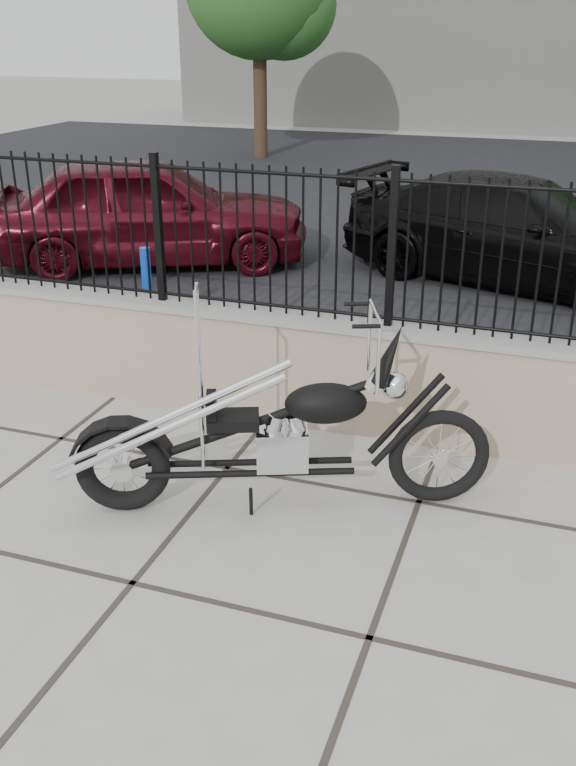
{
  "coord_description": "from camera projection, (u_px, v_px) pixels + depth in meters",
  "views": [
    {
      "loc": [
        2.23,
        -3.53,
        3.16
      ],
      "look_at": [
        0.52,
        1.43,
        0.83
      ],
      "focal_mm": 38.0,
      "sensor_mm": 36.0,
      "label": 1
    }
  ],
  "objects": [
    {
      "name": "iron_fence",
      "position": [
        270.0,
        241.0,
        6.52
      ],
      "size": [
        14.0,
        0.08,
        1.2
      ],
      "primitive_type": "cube",
      "color": "black",
      "rests_on": "retaining_wall"
    },
    {
      "name": "chopper_motorcycle",
      "position": [
        274.0,
        400.0,
        5.48
      ],
      "size": [
        2.76,
        1.48,
        1.67
      ],
      "primitive_type": null,
      "rotation": [
        0.0,
        0.0,
        0.38
      ],
      "color": "black",
      "rests_on": "ground_plane"
    },
    {
      "name": "retaining_wall",
      "position": [
        271.0,
        365.0,
        6.96
      ],
      "size": [
        14.0,
        0.36,
        0.96
      ],
      "primitive_type": "cube",
      "color": "gray",
      "rests_on": "ground_plane"
    },
    {
      "name": "parking_lot",
      "position": [
        447.0,
        201.0,
        15.8
      ],
      "size": [
        30.0,
        30.0,
        0.0
      ],
      "primitive_type": "plane",
      "color": "black",
      "rests_on": "ground"
    },
    {
      "name": "ground_plane",
      "position": [
        132.0,
        583.0,
        5.0
      ],
      "size": [
        90.0,
        90.0,
        0.0
      ],
      "primitive_type": "plane",
      "color": "#99968E",
      "rests_on": "ground"
    },
    {
      "name": "car_red",
      "position": [
        148.0,
        210.0,
        11.39
      ],
      "size": [
        4.82,
        3.53,
        1.53
      ],
      "primitive_type": "imported",
      "rotation": [
        0.0,
        0.0,
        2.01
      ],
      "color": "#470A15",
      "rests_on": "parking_lot"
    },
    {
      "name": "bollard_a",
      "position": [
        147.0,
        289.0,
        9.01
      ],
      "size": [
        0.15,
        0.15,
        0.93
      ],
      "primitive_type": "cylinder",
      "rotation": [
        0.0,
        0.0,
        -0.4
      ],
      "color": "#0C3EB6",
      "rests_on": "ground_plane"
    },
    {
      "name": "car_black",
      "position": [
        518.0,
        231.0,
        10.61
      ],
      "size": [
        5.01,
        3.08,
        1.35
      ],
      "primitive_type": "imported",
      "rotation": [
        0.0,
        0.0,
        1.3
      ],
      "color": "black",
      "rests_on": "parking_lot"
    }
  ]
}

